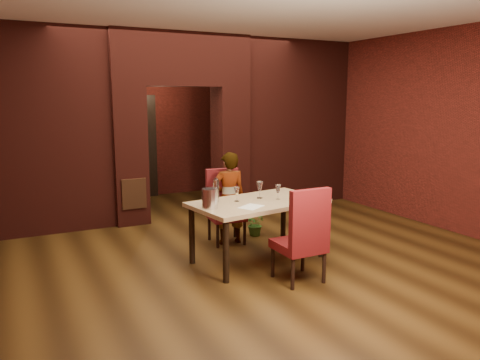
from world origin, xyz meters
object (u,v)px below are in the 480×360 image
(person_seated, at_px, (229,198))
(wine_glass_b, at_px, (260,190))
(dining_table, at_px, (258,231))
(chair_far, at_px, (227,207))
(wine_glass_c, at_px, (278,192))
(wine_bucket, at_px, (210,198))
(potted_plant, at_px, (255,224))
(wine_glass_a, at_px, (237,194))
(chair_near, at_px, (299,234))
(water_bottle, at_px, (216,190))

(person_seated, distance_m, wine_glass_b, 0.75)
(dining_table, xyz_separation_m, chair_far, (-0.05, 0.87, 0.14))
(wine_glass_b, bearing_deg, wine_glass_c, -44.59)
(wine_glass_b, relative_size, wine_glass_c, 1.17)
(wine_glass_b, relative_size, wine_bucket, 0.94)
(wine_glass_b, xyz_separation_m, potted_plant, (0.41, 0.87, -0.73))
(dining_table, xyz_separation_m, wine_glass_b, (0.09, 0.13, 0.51))
(wine_glass_a, xyz_separation_m, potted_plant, (0.76, 0.90, -0.71))
(chair_near, height_order, potted_plant, chair_near)
(chair_far, bearing_deg, dining_table, -80.64)
(water_bottle, bearing_deg, wine_glass_c, -14.82)
(wine_glass_a, relative_size, wine_glass_c, 0.96)
(wine_glass_c, height_order, potted_plant, wine_glass_c)
(chair_far, distance_m, person_seated, 0.14)
(wine_bucket, relative_size, potted_plant, 0.65)
(chair_far, xyz_separation_m, wine_glass_a, (-0.22, -0.78, 0.36))
(wine_glass_b, distance_m, water_bottle, 0.62)
(chair_near, xyz_separation_m, potted_plant, (0.41, 1.81, -0.38))
(chair_near, relative_size, wine_glass_b, 5.00)
(chair_near, xyz_separation_m, wine_bucket, (-0.81, 0.72, 0.36))
(dining_table, bearing_deg, person_seated, 83.53)
(wine_glass_a, distance_m, water_bottle, 0.27)
(wine_bucket, bearing_deg, water_bottle, 52.32)
(dining_table, distance_m, wine_glass_b, 0.54)
(wine_bucket, bearing_deg, potted_plant, 41.84)
(wine_bucket, xyz_separation_m, potted_plant, (1.22, 1.09, -0.74))
(chair_near, bearing_deg, person_seated, -86.12)
(chair_near, distance_m, water_bottle, 1.21)
(wine_glass_c, distance_m, wine_bucket, 0.99)
(dining_table, relative_size, chair_near, 1.52)
(dining_table, xyz_separation_m, person_seated, (-0.03, 0.83, 0.27))
(dining_table, relative_size, wine_bucket, 7.13)
(wine_glass_c, bearing_deg, chair_far, 108.74)
(wine_glass_c, distance_m, water_bottle, 0.82)
(chair_near, xyz_separation_m, person_seated, (-0.12, 1.64, 0.11))
(chair_near, height_order, wine_glass_b, chair_near)
(wine_glass_a, height_order, wine_glass_c, wine_glass_c)
(chair_far, height_order, wine_glass_a, chair_far)
(dining_table, bearing_deg, wine_bucket, 178.82)
(wine_glass_a, distance_m, wine_glass_c, 0.55)
(dining_table, bearing_deg, potted_plant, 55.01)
(person_seated, bearing_deg, wine_glass_c, 116.33)
(person_seated, distance_m, wine_glass_a, 0.80)
(person_seated, relative_size, wine_glass_a, 7.29)
(dining_table, distance_m, potted_plant, 1.14)
(chair_near, relative_size, water_bottle, 3.59)
(wine_glass_c, height_order, wine_bucket, wine_bucket)
(person_seated, bearing_deg, water_bottle, 61.23)
(wine_bucket, bearing_deg, wine_glass_a, 22.17)
(person_seated, bearing_deg, chair_near, 101.81)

